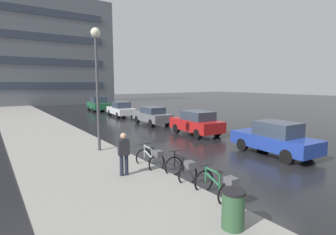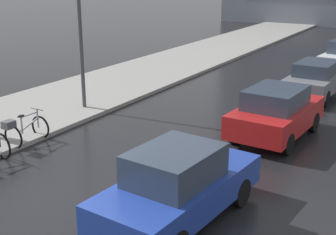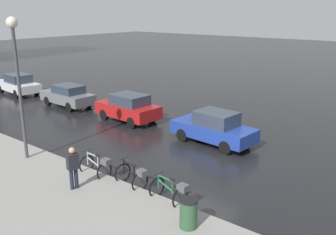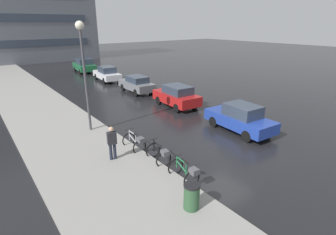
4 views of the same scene
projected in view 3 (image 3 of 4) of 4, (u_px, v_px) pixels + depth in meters
The scene contains 11 objects.
ground_plane at pixel (205, 164), 16.07m from camera, with size 140.00×140.00×0.00m, color black.
bicycle_nearest at pixel (171, 191), 12.61m from camera, with size 0.86×1.47×0.95m.
bicycle_second at pixel (133, 176), 13.76m from camera, with size 0.91×1.42×1.01m.
bicycle_third at pixel (98, 166), 14.63m from camera, with size 0.76×1.40×0.99m.
car_blue at pixel (214, 128), 18.26m from camera, with size 2.09×4.32×1.64m.
car_red at pixel (128, 107), 21.96m from camera, with size 2.06×3.99×1.63m.
car_grey at pixel (68, 96), 25.23m from camera, with size 1.86×4.17×1.49m.
car_white at pixel (18, 84), 29.04m from camera, with size 2.16×4.54×1.57m.
pedestrian at pixel (73, 167), 13.31m from camera, with size 0.44×0.32×1.72m.
streetlamp at pixel (17, 64), 15.22m from camera, with size 0.45×0.45×6.11m.
trash_bin at pixel (188, 215), 11.04m from camera, with size 0.55×0.55×1.06m.
Camera 3 is at (-12.61, -8.06, 6.39)m, focal length 40.00 mm.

